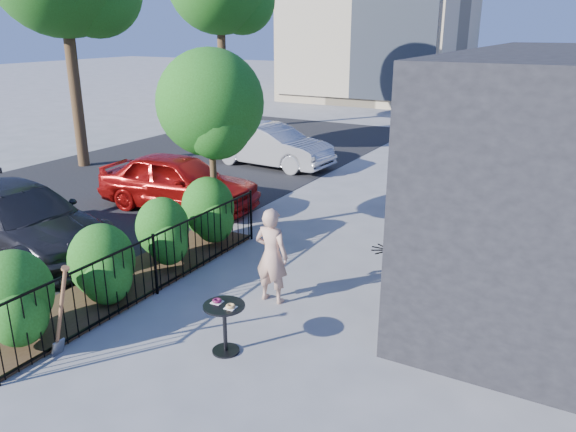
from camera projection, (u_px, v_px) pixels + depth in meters
The scene contains 12 objects.
ground at pixel (229, 314), 8.99m from camera, with size 120.00×120.00×0.00m, color gray.
fence at pixel (155, 264), 9.50m from camera, with size 0.05×6.05×1.10m.
planting_bed at pixel (127, 283), 9.99m from camera, with size 1.30×6.00×0.08m, color #382616.
shrubs at pixel (132, 248), 9.82m from camera, with size 1.10×5.60×1.24m.
patio_tree at pixel (212, 110), 11.41m from camera, with size 2.20×2.20×3.94m.
street at pixel (75, 202), 14.70m from camera, with size 9.00×30.00×0.01m, color black.
cafe_table at pixel (225, 320), 7.80m from camera, with size 0.59×0.59×0.79m.
woman at pixel (272, 256), 9.19m from camera, with size 0.59×0.39×1.63m, color tan.
shovel at pixel (60, 317), 7.59m from camera, with size 0.50×0.19×1.47m.
car_red at pixel (179, 181), 14.01m from camera, with size 1.66×4.12×1.40m, color #A50F0D.
car_silver at pixel (271, 146), 18.29m from camera, with size 1.44×4.14×1.36m, color #A5A5AA.
car_darkgrey at pixel (20, 220), 11.24m from camera, with size 1.93×4.76×1.38m, color black.
Camera 1 is at (4.73, -6.53, 4.38)m, focal length 35.00 mm.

